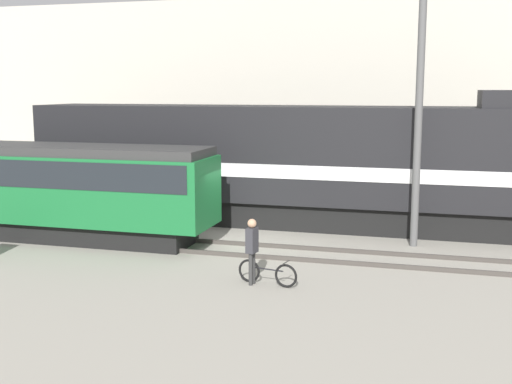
% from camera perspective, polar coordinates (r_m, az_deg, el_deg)
% --- Properties ---
extents(ground_plane, '(120.00, 120.00, 0.00)m').
position_cam_1_polar(ground_plane, '(21.92, -2.48, -4.57)').
color(ground_plane, '#9E998C').
extents(track_near, '(60.00, 1.50, 0.14)m').
position_cam_1_polar(track_near, '(21.04, -3.28, -4.96)').
color(track_near, '#47423D').
rests_on(track_near, ground).
extents(track_far, '(60.00, 1.51, 0.14)m').
position_cam_1_polar(track_far, '(25.23, 0.04, -2.56)').
color(track_far, '#47423D').
rests_on(track_far, ground).
extents(building_backdrop, '(36.27, 6.00, 9.50)m').
position_cam_1_polar(building_backdrop, '(33.91, 4.40, 8.40)').
color(building_backdrop, beige).
rests_on(building_backdrop, ground).
extents(freight_locomotive, '(19.89, 3.04, 5.15)m').
position_cam_1_polar(freight_locomotive, '(24.55, 2.90, 2.61)').
color(freight_locomotive, black).
rests_on(freight_locomotive, ground).
extents(streetcar, '(12.47, 2.54, 3.29)m').
position_cam_1_polar(streetcar, '(23.62, -18.59, 0.61)').
color(streetcar, black).
rests_on(streetcar, ground).
extents(bicycle, '(1.71, 0.51, 0.70)m').
position_cam_1_polar(bicycle, '(17.29, 1.02, -7.22)').
color(bicycle, black).
rests_on(bicycle, ground).
extents(person, '(0.28, 0.39, 1.80)m').
position_cam_1_polar(person, '(17.12, -0.36, -4.69)').
color(person, '#333333').
rests_on(person, ground).
extents(utility_pole_left, '(0.25, 0.25, 8.99)m').
position_cam_1_polar(utility_pole_left, '(21.55, 14.27, 7.02)').
color(utility_pole_left, '#595959').
rests_on(utility_pole_left, ground).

